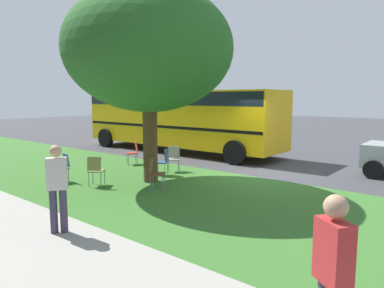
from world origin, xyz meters
TOP-DOWN VIEW (x-y plane):
  - ground at (0.00, 0.00)m, footprint 80.00×80.00m
  - grass_verge at (0.00, 3.20)m, footprint 48.00×6.00m
  - sidewalk_strip at (0.00, 7.60)m, footprint 48.00×2.80m
  - street_tree at (1.95, 2.79)m, footprint 4.98×4.98m
  - chair_0 at (4.52, 1.19)m, footprint 0.57×0.58m
  - chair_1 at (1.18, 3.37)m, footprint 0.58×0.57m
  - chair_2 at (2.43, 1.20)m, footprint 0.58×0.58m
  - chair_3 at (2.78, 4.21)m, footprint 0.58×0.58m
  - chair_4 at (2.25, 1.91)m, footprint 0.57×0.56m
  - chair_5 at (3.97, 4.54)m, footprint 0.50×0.50m
  - school_bus at (5.40, -2.44)m, footprint 10.40×2.80m
  - pedestrian_0 at (0.31, 6.81)m, footprint 0.38×0.41m
  - pedestrian_1 at (-4.78, 7.02)m, footprint 0.41×0.38m

SIDE VIEW (x-z plane):
  - ground at x=0.00m, z-range 0.00..0.00m
  - grass_verge at x=0.00m, z-range 0.00..0.01m
  - sidewalk_strip at x=0.00m, z-range 0.00..0.01m
  - chair_0 at x=4.52m, z-range 0.08..0.96m
  - chair_1 at x=1.18m, z-range 0.08..0.96m
  - chair_2 at x=2.43m, z-range 0.08..0.96m
  - chair_3 at x=2.78m, z-range 0.08..0.96m
  - chair_4 at x=2.25m, z-range 0.08..0.96m
  - chair_5 at x=3.97m, z-range 0.08..0.96m
  - pedestrian_0 at x=0.31m, z-range 0.08..1.77m
  - pedestrian_1 at x=-4.78m, z-range 0.08..1.77m
  - school_bus at x=5.40m, z-range 0.32..3.20m
  - street_tree at x=1.95m, z-range 1.05..6.87m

